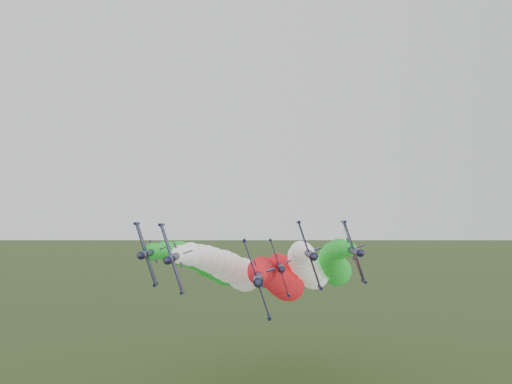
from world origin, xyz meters
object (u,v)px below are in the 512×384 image
Objects in this scene: jet_inner_left at (231,269)px; jet_outer_left at (212,265)px; jet_inner_right at (308,266)px; jet_trail at (289,273)px; jet_lead at (279,280)px; jet_outer_right at (334,264)px.

jet_outer_left is (-5.79, 6.73, 0.27)m from jet_inner_left.
jet_inner_left is at bearing -175.64° from jet_inner_right.
jet_inner_left is at bearing -136.85° from jet_trail.
jet_lead is at bearing -42.55° from jet_outer_left.
jet_trail is at bearing 147.52° from jet_outer_right.
jet_outer_left is at bearing 169.40° from jet_inner_right.
jet_outer_right reaches higher than jet_trail.
jet_outer_right is at bearing 2.31° from jet_outer_left.
jet_trail is at bearing 105.93° from jet_inner_right.
jet_inner_left is 30.98m from jet_outer_right.
jet_trail is at bearing 43.15° from jet_inner_left.
jet_outer_left is 0.99× the size of jet_outer_right.
jet_lead is at bearing -99.35° from jet_trail.
jet_lead is 27.00m from jet_trail.
jet_inner_right is 1.01× the size of jet_outer_left.
jet_trail is (-4.16, 14.56, -3.38)m from jet_inner_right.
jet_inner_right is at bearing 54.68° from jet_lead.
jet_outer_left reaches higher than jet_inner_left.
jet_inner_left reaches higher than jet_trail.
jet_outer_right is (8.45, 6.53, 0.12)m from jet_inner_right.
jet_outer_right is at bearing 15.29° from jet_inner_left.
jet_outer_right is 1.01× the size of jet_trail.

